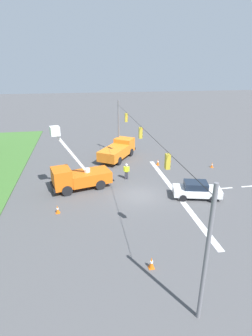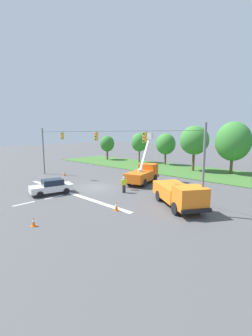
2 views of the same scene
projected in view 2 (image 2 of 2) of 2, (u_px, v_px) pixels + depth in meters
The scene contains 17 objects.
ground_plane at pixel (97, 187), 26.67m from camera, with size 200.00×200.00×0.00m, color #4C4C4F.
grass_verge at pixel (177, 169), 39.56m from camera, with size 56.00×12.00×0.10m, color #3D6B2D.
lane_markings at pixel (59, 196), 23.05m from camera, with size 17.60×15.25×0.01m.
signal_gantry at pixel (96, 150), 25.99m from camera, with size 26.20×0.33×7.20m.
tree_far_west at pixel (107, 144), 53.58m from camera, with size 3.34×3.44×5.78m.
tree_west at pixel (139, 142), 48.31m from camera, with size 3.50×3.36×6.42m.
tree_centre at pixel (166, 144), 44.94m from camera, with size 3.96×3.70×6.36m.
tree_east at pixel (194, 140), 37.34m from camera, with size 4.77×4.59×7.63m.
tree_far_east at pixel (233, 141), 34.53m from camera, with size 5.32×4.72×8.15m.
utility_truck_bucket_lift at pixel (143, 173), 28.79m from camera, with size 3.61×6.15×6.42m.
utility_truck_support_near at pixel (179, 194), 19.53m from camera, with size 6.77×5.71×2.25m.
sedan_white at pixel (52, 187), 23.80m from camera, with size 2.76×4.60×1.56m.
road_worker at pixel (124, 184), 24.21m from camera, with size 0.35×0.63×1.77m.
traffic_cone_foreground_left at pixel (128, 174), 33.21m from camera, with size 0.36×0.36×0.74m.
traffic_cone_foreground_right at pixel (65, 173), 34.00m from camera, with size 0.36×0.36×0.80m.
traffic_cone_mid_left at pixel (33, 222), 15.55m from camera, with size 0.36×0.36×0.65m.
traffic_cone_mid_right at pixel (116, 206), 18.67m from camera, with size 0.36×0.36×0.79m.
Camera 2 is at (20.41, -16.47, 6.40)m, focal length 24.00 mm.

